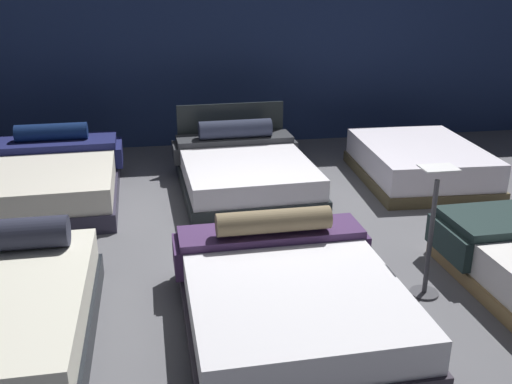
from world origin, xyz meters
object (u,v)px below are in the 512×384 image
bed_1 (290,297)px  price_sign (429,247)px  bed_5 (419,163)px  bed_4 (244,170)px  bed_3 (49,179)px

bed_1 → price_sign: size_ratio=1.78×
bed_5 → bed_1: bearing=-126.2°
bed_1 → price_sign: price_sign is taller
bed_4 → bed_3: bearing=177.1°
bed_1 → bed_4: bearing=86.9°
bed_5 → price_sign: size_ratio=1.80×
bed_1 → bed_4: size_ratio=0.95×
bed_3 → bed_4: 2.34m
price_sign → bed_3: bearing=141.1°
bed_1 → bed_3: bed_3 is taller
price_sign → bed_4: bearing=112.1°
bed_4 → price_sign: bearing=-70.3°
bed_1 → price_sign: 1.26m
bed_3 → price_sign: 4.47m
bed_5 → bed_3: bearing=-178.1°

